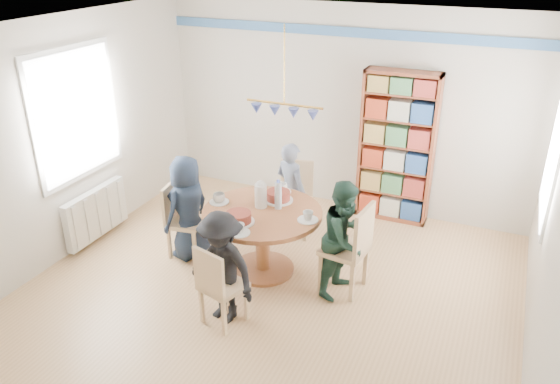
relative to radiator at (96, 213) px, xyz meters
The scene contains 14 objects.
ground 2.46m from the radiator, ahead, with size 5.00×5.00×0.00m, color tan.
room_shell 2.58m from the radiator, 14.73° to the left, with size 5.00×5.00×5.00m.
radiator is the anchor object (origin of this frame).
dining_table 2.19m from the radiator, ahead, with size 1.30×1.30×0.75m.
chair_left 1.15m from the radiator, ahead, with size 0.44×0.44×0.88m.
chair_right 3.20m from the radiator, ahead, with size 0.49×0.49×1.00m.
chair_far 2.46m from the radiator, 28.55° to the left, with size 0.48×0.48×0.92m.
chair_near 2.36m from the radiator, 21.32° to the right, with size 0.47×0.47×0.85m.
person_left 1.29m from the radiator, ahead, with size 0.61×0.39×1.24m, color #172133.
person_right 3.13m from the radiator, ahead, with size 0.61×0.48×1.26m, color #193228.
person_far 2.40m from the radiator, 26.13° to the left, with size 0.45×0.29×1.22m, color gray.
person_near 2.32m from the radiator, 18.90° to the right, with size 0.75×0.43×1.16m, color black.
bookshelf 3.84m from the radiator, 32.60° to the left, with size 0.94×0.28×1.97m.
tableware 2.21m from the radiator, ahead, with size 1.27×1.27×0.33m.
Camera 1 is at (2.03, -4.23, 3.42)m, focal length 35.00 mm.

